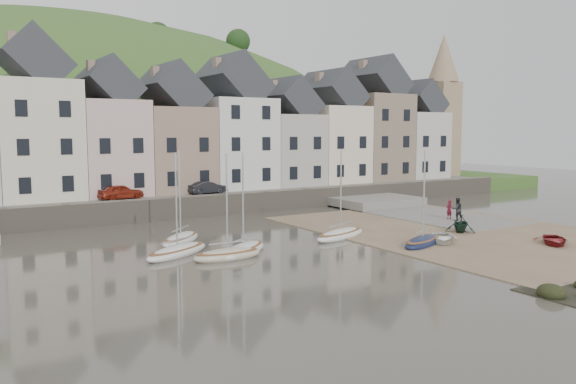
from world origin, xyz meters
TOP-DOWN VIEW (x-y plane):
  - ground at (0.00, 0.00)m, footprint 160.00×160.00m
  - quay_land at (0.00, 32.00)m, footprint 90.00×30.00m
  - quay_street at (0.00, 20.50)m, footprint 70.00×7.00m
  - seawall at (0.00, 17.00)m, footprint 70.00×1.20m
  - beach at (11.00, 0.00)m, footprint 18.00×26.00m
  - slipway at (15.00, 8.00)m, footprint 8.00×18.00m
  - hillside at (-5.00, 60.00)m, footprint 134.40×84.00m
  - townhouse_terrace at (1.76, 24.00)m, footprint 61.05×8.00m
  - church_spire at (34.55, 24.00)m, footprint 4.00×4.00m
  - sailboat_0 at (-9.47, 3.22)m, footprint 5.24×3.90m
  - sailboat_1 at (-7.86, 6.80)m, footprint 4.33×4.31m
  - sailboat_2 at (-7.34, 0.82)m, footprint 4.21×1.53m
  - sailboat_3 at (-5.93, 1.54)m, footprint 4.79×4.02m
  - sailboat_4 at (2.13, 2.56)m, footprint 5.49×3.25m
  - sailboat_5 at (5.10, -2.31)m, footprint 4.93×3.27m
  - rowboat_white at (6.65, -2.48)m, footprint 3.82×3.87m
  - rowboat_green at (10.71, -0.47)m, footprint 3.18×3.08m
  - rowboat_red at (12.31, -6.77)m, footprint 3.62×3.61m
  - person_red at (14.44, 4.06)m, footprint 0.59×0.39m
  - person_dark at (14.33, 3.10)m, footprint 1.09×0.96m
  - car_left at (-8.18, 19.50)m, footprint 3.89×1.93m
  - car_right at (-0.24, 19.50)m, footprint 3.61×1.44m

SIDE VIEW (x-z plane):
  - hillside at x=-5.00m, z-range -59.99..24.01m
  - ground at x=0.00m, z-range 0.00..0.00m
  - beach at x=11.00m, z-range 0.00..0.06m
  - slipway at x=15.00m, z-range 0.00..0.12m
  - sailboat_4 at x=2.13m, z-range -2.90..3.42m
  - sailboat_0 at x=-9.47m, z-range -2.90..3.42m
  - sailboat_3 at x=-5.93m, z-range -2.90..3.42m
  - sailboat_5 at x=5.10m, z-range -2.90..3.42m
  - sailboat_1 at x=-7.86m, z-range -2.90..3.42m
  - sailboat_2 at x=-7.34m, z-range -2.90..3.42m
  - rowboat_red at x=12.31m, z-range 0.06..0.68m
  - rowboat_white at x=6.65m, z-range 0.06..0.72m
  - rowboat_green at x=10.71m, z-range 0.06..1.34m
  - quay_land at x=0.00m, z-range 0.00..1.50m
  - seawall at x=0.00m, z-range 0.00..1.80m
  - person_red at x=14.44m, z-range 0.12..1.72m
  - person_dark at x=14.33m, z-range 0.12..1.99m
  - quay_street at x=0.00m, z-range 1.50..1.60m
  - car_right at x=-0.24m, z-range 1.60..2.77m
  - car_left at x=-8.18m, z-range 1.60..2.87m
  - townhouse_terrace at x=1.76m, z-range 0.36..14.29m
  - church_spire at x=34.55m, z-range 2.06..20.06m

